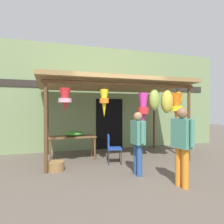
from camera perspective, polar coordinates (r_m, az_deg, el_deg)
ground_plane at (r=5.67m, az=2.14°, el=-15.36°), size 30.00×30.00×0.00m
shop_facade at (r=8.03m, az=-4.14°, el=3.89°), size 10.89×0.29×4.04m
market_stall_canopy at (r=6.38m, az=2.50°, el=6.28°), size 4.68×2.66×2.51m
display_table at (r=6.39m, az=-11.28°, el=-7.52°), size 1.43×0.60×0.74m
flower_heap_on_table at (r=6.39m, az=-10.66°, el=-6.08°), size 0.61×0.42×0.15m
folding_chair at (r=5.87m, az=-0.05°, el=-9.76°), size 0.47×0.47×0.84m
wicker_basket_by_table at (r=5.49m, az=-15.77°, el=-14.64°), size 0.43×0.43×0.23m
vendor_in_orange at (r=4.31m, az=19.35°, el=-7.69°), size 0.29×0.59×1.60m
customer_foreground at (r=4.84m, az=7.41°, el=-7.49°), size 0.22×0.59×1.51m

